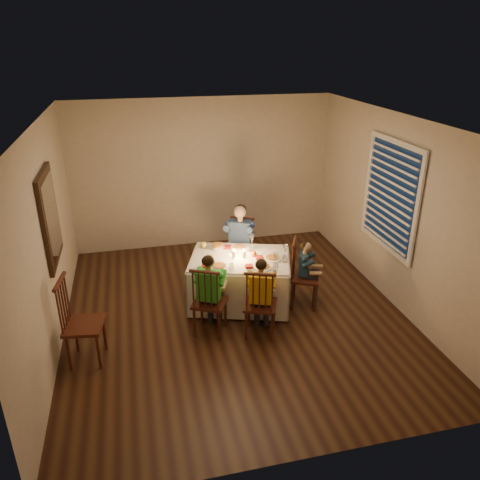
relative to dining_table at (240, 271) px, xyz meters
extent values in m
plane|color=black|center=(-0.13, -0.27, -0.51)|extent=(5.00, 5.00, 0.00)
cube|color=beige|center=(-2.38, -0.27, 0.79)|extent=(0.02, 5.00, 2.60)
cube|color=beige|center=(2.12, -0.27, 0.79)|extent=(0.02, 5.00, 2.60)
cube|color=beige|center=(-0.13, 2.23, 0.79)|extent=(4.50, 0.02, 2.60)
plane|color=white|center=(-0.13, -0.27, 2.09)|extent=(5.00, 5.00, 0.00)
cube|color=silver|center=(0.00, 0.00, 0.18)|extent=(1.55, 1.31, 0.04)
cube|color=silver|center=(0.15, 0.46, -0.15)|extent=(1.31, 0.43, 0.65)
cube|color=silver|center=(-0.15, -0.46, -0.15)|extent=(1.31, 0.43, 0.65)
cube|color=silver|center=(0.64, -0.20, -0.15)|extent=(0.32, 0.95, 0.65)
cube|color=silver|center=(-0.64, 0.20, -0.15)|extent=(0.32, 0.95, 0.65)
cylinder|color=white|center=(0.07, 0.29, 0.21)|extent=(0.33, 0.33, 0.02)
cylinder|color=white|center=(-0.33, -0.22, 0.21)|extent=(0.33, 0.33, 0.02)
cylinder|color=white|center=(0.22, -0.37, 0.21)|extent=(0.33, 0.33, 0.02)
cylinder|color=white|center=(0.42, -0.15, 0.21)|extent=(0.33, 0.33, 0.02)
cylinder|color=white|center=(-0.08, 0.02, 0.25)|extent=(0.06, 0.06, 0.10)
cylinder|color=white|center=(0.05, -0.02, 0.25)|extent=(0.06, 0.06, 0.10)
sphere|color=yellow|center=(-0.43, 0.44, 0.25)|extent=(0.09, 0.09, 0.09)
sphere|color=orange|center=(0.19, -0.01, 0.24)|extent=(0.08, 0.08, 0.08)
imported|color=white|center=(-0.25, 0.36, 0.23)|extent=(0.22, 0.22, 0.05)
cube|color=black|center=(-2.35, 0.03, 0.99)|extent=(0.05, 0.95, 1.15)
cube|color=white|center=(-2.33, 0.03, 0.99)|extent=(0.01, 0.78, 0.98)
cube|color=#0C1B33|center=(2.10, -0.17, 0.99)|extent=(0.01, 1.20, 1.40)
cube|color=white|center=(2.08, -0.17, 0.99)|extent=(0.03, 1.34, 1.54)
camera|label=1|loc=(-1.34, -5.63, 3.01)|focal=35.00mm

